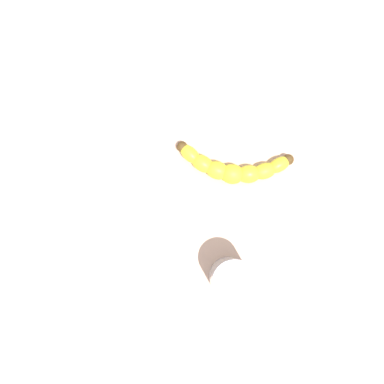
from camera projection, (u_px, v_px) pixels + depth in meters
wooden_tabletop at (239, 213)px, 78.75cm from camera, size 120.00×120.00×3.00cm
banana at (233, 168)px, 76.35cm from camera, size 21.97×11.31×3.92cm
smoothie_glass at (232, 280)px, 70.07cm from camera, size 7.68×7.68×11.61cm
ceramic_bowl at (111, 142)px, 75.76cm from camera, size 13.59×13.59×5.30cm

